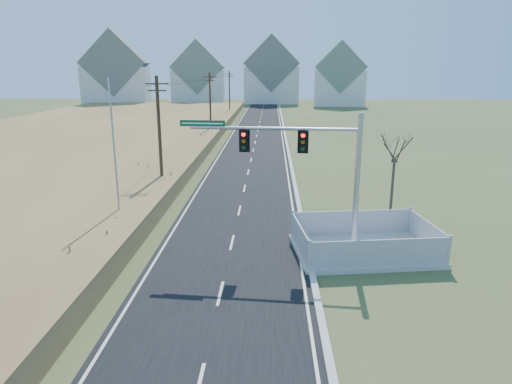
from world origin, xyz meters
name	(u,v)px	position (x,y,z in m)	size (l,w,h in m)	color
ground	(225,274)	(0.00, 0.00, 0.00)	(260.00, 260.00, 0.00)	#415026
road	(257,132)	(0.00, 50.00, 0.03)	(8.00, 180.00, 0.06)	black
curb	(284,132)	(4.15, 50.00, 0.09)	(0.30, 180.00, 0.18)	#B2AFA8
reed_marsh	(76,137)	(-24.00, 40.00, 0.65)	(38.00, 110.00, 1.30)	#9B8246
utility_pole_near	(159,133)	(-6.50, 15.00, 4.68)	(1.80, 0.26, 9.00)	#422D1E
utility_pole_mid	(210,104)	(-6.50, 45.00, 4.68)	(1.80, 0.26, 9.00)	#422D1E
utility_pole_far	(229,93)	(-6.50, 75.00, 4.68)	(1.80, 0.26, 9.00)	#422D1E
condo_nw	(116,76)	(-38.00, 100.00, 7.70)	(17.69, 13.38, 19.05)	silver
condo_nnw	(198,78)	(-18.00, 108.00, 6.94)	(14.93, 11.17, 17.03)	silver
condo_n	(271,76)	(2.00, 112.00, 7.61)	(15.27, 10.20, 18.54)	silver
condo_ne	(340,79)	(20.00, 104.00, 6.84)	(14.12, 10.51, 16.52)	silver
traffic_signal_mast	(320,170)	(4.62, 2.70, 4.55)	(9.34, 1.15, 7.45)	#9EA0A5
fence_enclosure	(364,248)	(7.12, 2.83, 0.31)	(7.77, 5.79, 1.65)	#B7B5AD
open_sign	(331,261)	(5.17, 1.02, 0.30)	(0.42, 0.26, 0.56)	white
flagpole	(116,172)	(-7.00, 6.07, 3.61)	(0.41, 0.41, 9.04)	#B7B5AD
bare_tree	(396,146)	(9.97, 8.75, 4.77)	(2.23, 2.23, 5.92)	#4C3F33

